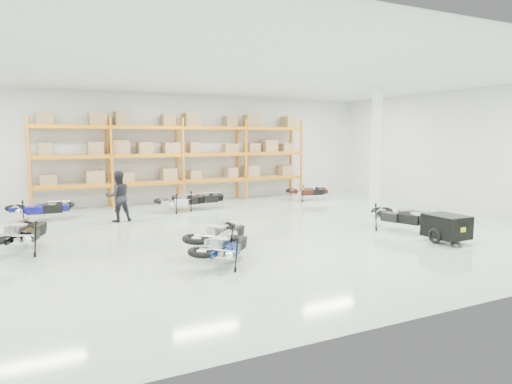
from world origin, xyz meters
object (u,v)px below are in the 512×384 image
moto_touring_right (402,212)px  person_back (118,196)px  moto_back_b (181,198)px  moto_back_d (309,189)px  trailer (446,227)px  moto_silver_left (220,229)px  moto_black_far_left (20,228)px  moto_blue_centre (224,241)px  moto_back_a (41,204)px  moto_back_c (200,195)px

moto_touring_right → person_back: (-7.13, 5.24, 0.25)m
moto_back_b → moto_back_d: moto_back_b is taller
moto_touring_right → moto_back_b: size_ratio=1.12×
trailer → moto_back_b: moto_back_b is taller
moto_silver_left → moto_black_far_left: (-4.25, 2.17, 0.03)m
moto_touring_right → moto_blue_centre: bearing=172.4°
moto_black_far_left → moto_back_a: bearing=-76.8°
moto_blue_centre → person_back: bearing=-35.4°
moto_back_b → moto_back_c: 0.80m
moto_black_far_left → moto_back_c: bearing=-124.2°
person_back → moto_back_b: bearing=-160.5°
moto_blue_centre → moto_back_d: size_ratio=1.00×
moto_touring_right → trailer: (-0.00, -1.60, -0.16)m
moto_touring_right → moto_back_c: size_ratio=1.07×
moto_black_far_left → moto_back_d: bearing=-137.5°
moto_silver_left → moto_back_b: (0.98, 6.27, -0.05)m
moto_blue_centre → moto_back_c: size_ratio=0.94×
moto_blue_centre → trailer: bearing=-141.9°
moto_black_far_left → trailer: size_ratio=1.14×
trailer → person_back: size_ratio=1.04×
moto_touring_right → moto_back_b: moto_touring_right is taller
moto_back_d → person_back: (-8.25, -1.46, 0.31)m
moto_back_d → moto_black_far_left: bearing=121.6°
moto_back_a → moto_back_c: bearing=-88.9°
moto_black_far_left → person_back: 4.15m
moto_back_a → moto_back_b: (4.70, -0.14, -0.03)m
moto_back_b → moto_touring_right: bearing=-156.2°
moto_silver_left → moto_touring_right: bearing=-133.7°
trailer → moto_back_a: bearing=139.3°
moto_blue_centre → moto_back_d: moto_blue_centre is taller
moto_blue_centre → moto_silver_left: (0.31, 0.99, 0.06)m
moto_back_a → moto_back_d: (10.52, 0.27, -0.04)m
moto_back_c → person_back: bearing=112.4°
moto_blue_centre → moto_back_a: bearing=-21.1°
moto_back_a → moto_back_d: bearing=-87.9°
moto_silver_left → moto_back_a: moto_silver_left is taller
moto_silver_left → moto_back_d: moto_silver_left is taller
moto_back_a → trailer: bearing=-129.8°
moto_touring_right → moto_back_d: bearing=63.7°
moto_touring_right → moto_back_a: 11.39m
trailer → moto_back_c: (-3.92, 8.07, 0.12)m
moto_back_d → moto_back_b: bearing=103.4°
moto_silver_left → moto_back_c: bearing=-58.7°
moto_back_c → moto_touring_right: bearing=-147.4°
moto_black_far_left → moto_back_d: (11.05, 4.51, -0.09)m
moto_touring_right → moto_back_a: size_ratio=1.05×
person_back → moto_back_d: bearing=-173.8°
moto_black_far_left → trailer: bearing=179.4°
moto_silver_left → moto_back_b: 6.34m
moto_back_d → moto_back_c: bearing=101.9°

